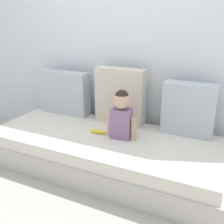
# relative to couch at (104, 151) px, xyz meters

# --- Properties ---
(ground_plane) EXTENTS (12.00, 12.00, 0.00)m
(ground_plane) POSITION_rel_couch_xyz_m (0.00, 0.00, -0.17)
(ground_plane) COLOR #B2ADA3
(back_wall) EXTENTS (5.46, 0.10, 2.40)m
(back_wall) POSITION_rel_couch_xyz_m (0.00, 0.60, 1.03)
(back_wall) COLOR silver
(back_wall) RESTS_ON ground
(couch) EXTENTS (2.26, 0.94, 0.34)m
(couch) POSITION_rel_couch_xyz_m (0.00, 0.00, 0.00)
(couch) COLOR beige
(couch) RESTS_ON ground
(throw_pillow_left) EXTENTS (0.59, 0.16, 0.49)m
(throw_pillow_left) POSITION_rel_couch_xyz_m (-0.70, 0.37, 0.42)
(throw_pillow_left) COLOR #B2BCC6
(throw_pillow_left) RESTS_ON couch
(throw_pillow_center) EXTENTS (0.52, 0.16, 0.58)m
(throw_pillow_center) POSITION_rel_couch_xyz_m (0.00, 0.37, 0.46)
(throw_pillow_center) COLOR beige
(throw_pillow_center) RESTS_ON couch
(throw_pillow_right) EXTENTS (0.48, 0.16, 0.50)m
(throw_pillow_right) POSITION_rel_couch_xyz_m (0.70, 0.37, 0.42)
(throw_pillow_right) COLOR #B2BCC6
(throw_pillow_right) RESTS_ON couch
(toddler) EXTENTS (0.30, 0.16, 0.46)m
(toddler) POSITION_rel_couch_xyz_m (0.16, 0.03, 0.41)
(toddler) COLOR gray
(toddler) RESTS_ON couch
(banana) EXTENTS (0.17, 0.07, 0.04)m
(banana) POSITION_rel_couch_xyz_m (-0.07, 0.01, 0.19)
(banana) COLOR yellow
(banana) RESTS_ON couch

